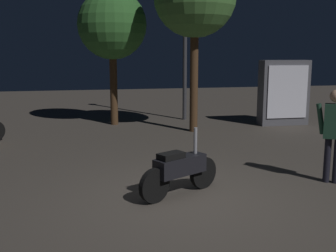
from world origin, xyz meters
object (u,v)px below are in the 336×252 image
(motorcycle_black_foreground, at_px, (180,170))
(kiosk_billboard, at_px, (284,93))
(streetlamp_near, at_px, (185,18))
(person_rider_beside, at_px, (334,128))

(motorcycle_black_foreground, bearing_deg, kiosk_billboard, 21.28)
(streetlamp_near, bearing_deg, kiosk_billboard, -29.39)
(kiosk_billboard, bearing_deg, person_rider_beside, 71.94)
(person_rider_beside, bearing_deg, streetlamp_near, 40.21)
(kiosk_billboard, bearing_deg, motorcycle_black_foreground, 51.36)
(person_rider_beside, bearing_deg, motorcycle_black_foreground, 125.03)
(streetlamp_near, bearing_deg, motorcycle_black_foreground, -104.45)
(streetlamp_near, xyz_separation_m, kiosk_billboard, (2.92, -1.64, -2.44))
(person_rider_beside, distance_m, streetlamp_near, 7.90)
(motorcycle_black_foreground, relative_size, kiosk_billboard, 0.71)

